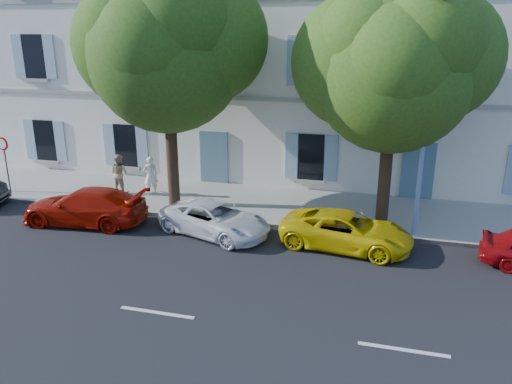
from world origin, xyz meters
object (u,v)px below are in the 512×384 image
(car_white_coupe, at_px, (215,219))
(pedestrian_a, at_px, (151,176))
(street_lamp, at_px, (428,106))
(tree_right, at_px, (394,73))
(tree_left, at_px, (167,54))
(car_red_coupe, at_px, (85,206))
(pedestrian_b, at_px, (119,173))
(road_sign, at_px, (4,153))
(car_yellow_supercar, at_px, (347,231))

(car_white_coupe, xyz_separation_m, pedestrian_a, (-3.91, 3.05, 0.42))
(street_lamp, relative_size, pedestrian_a, 4.70)
(car_white_coupe, bearing_deg, tree_right, -49.52)
(car_white_coupe, height_order, tree_left, tree_left)
(car_red_coupe, distance_m, car_white_coupe, 4.95)
(pedestrian_a, bearing_deg, pedestrian_b, -33.39)
(tree_left, distance_m, road_sign, 8.34)
(tree_right, xyz_separation_m, pedestrian_a, (-9.49, 0.82, -4.48))
(car_white_coupe, bearing_deg, street_lamp, -60.87)
(tree_right, relative_size, pedestrian_a, 5.01)
(car_red_coupe, xyz_separation_m, tree_left, (2.43, 2.48, 5.28))
(car_white_coupe, xyz_separation_m, road_sign, (-9.79, 1.61, 1.36))
(tree_left, xyz_separation_m, road_sign, (-7.28, -0.62, -4.03))
(car_yellow_supercar, relative_size, pedestrian_b, 2.54)
(tree_left, bearing_deg, car_yellow_supercar, -17.28)
(car_white_coupe, bearing_deg, tree_left, 67.03)
(car_yellow_supercar, height_order, pedestrian_b, pedestrian_b)
(street_lamp, xyz_separation_m, pedestrian_a, (-10.59, 1.81, -3.58))
(car_red_coupe, distance_m, street_lamp, 12.34)
(road_sign, xyz_separation_m, street_lamp, (16.47, -0.37, 2.64))
(tree_left, relative_size, pedestrian_a, 5.45)
(road_sign, bearing_deg, pedestrian_a, 13.78)
(tree_left, bearing_deg, tree_right, -0.01)
(street_lamp, bearing_deg, car_yellow_supercar, -151.46)
(pedestrian_a, bearing_deg, car_yellow_supercar, 124.11)
(tree_left, height_order, road_sign, tree_left)
(street_lamp, bearing_deg, car_red_coupe, -172.76)
(car_yellow_supercar, distance_m, road_sign, 14.44)
(tree_right, height_order, road_sign, tree_right)
(street_lamp, bearing_deg, car_white_coupe, -169.54)
(road_sign, relative_size, pedestrian_a, 1.48)
(car_red_coupe, height_order, pedestrian_a, pedestrian_a)
(pedestrian_b, bearing_deg, road_sign, 26.94)
(car_white_coupe, xyz_separation_m, tree_right, (5.57, 2.23, 4.90))
(car_white_coupe, xyz_separation_m, street_lamp, (6.68, 1.23, 3.99))
(road_sign, height_order, pedestrian_a, road_sign)
(car_white_coupe, distance_m, tree_left, 6.34)
(road_sign, bearing_deg, tree_right, 2.33)
(road_sign, relative_size, pedestrian_b, 1.46)
(car_red_coupe, xyz_separation_m, road_sign, (-4.85, 1.85, 1.26))
(car_red_coupe, distance_m, car_yellow_supercar, 9.45)
(car_red_coupe, relative_size, street_lamp, 0.58)
(tree_right, bearing_deg, street_lamp, -42.07)
(pedestrian_a, bearing_deg, street_lamp, 133.99)
(car_red_coupe, height_order, street_lamp, street_lamp)
(tree_left, xyz_separation_m, pedestrian_b, (-2.83, 0.74, -4.95))
(road_sign, xyz_separation_m, pedestrian_a, (5.87, 1.44, -0.94))
(car_white_coupe, bearing_deg, pedestrian_b, 79.54)
(road_sign, bearing_deg, street_lamp, -1.30)
(car_white_coupe, distance_m, pedestrian_a, 4.98)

